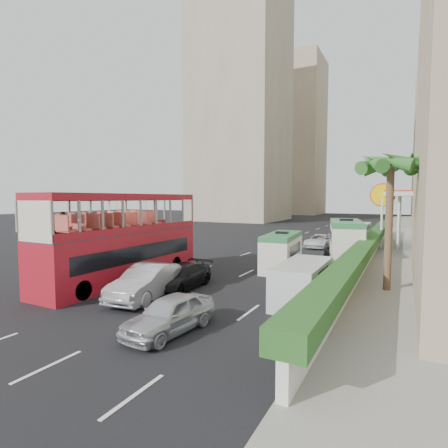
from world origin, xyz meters
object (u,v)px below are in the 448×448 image
Objects in this scene: panel_van_near at (303,282)px; minibus_near at (282,251)px; double_decker_bus at (124,237)px; car_black at (181,288)px; palm_tree at (389,227)px; shell_station at (423,220)px; panel_van_far at (358,233)px; car_silver_lane_a at (148,298)px; car_silver_lane_b at (170,332)px; van_asset at (319,247)px; minibus_far at (346,239)px.

minibus_near is at bearing 115.05° from panel_van_near.
double_decker_bus reaches higher than panel_van_near.
car_black is 11.10m from palm_tree.
palm_tree reaches higher than shell_station.
panel_van_far reaches higher than panel_van_near.
car_silver_lane_a is at bearing -157.91° from panel_van_near.
double_decker_bus is at bearing 141.47° from car_silver_lane_a.
double_decker_bus is 2.14× the size of panel_van_far.
car_silver_lane_b reaches higher than van_asset.
minibus_far is 1.32× the size of panel_van_far.
car_silver_lane_b is at bearing -36.52° from double_decker_bus.
car_silver_lane_b is at bearing -47.44° from car_silver_lane_a.
minibus_far is at bearing 90.09° from panel_van_near.
car_silver_lane_a is 0.95× the size of panel_van_far.
van_asset is 0.67× the size of minibus_far.
double_decker_bus is 10.55m from panel_van_near.
shell_station is at bearing 54.73° from minibus_near.
panel_van_near is at bearing -75.44° from van_asset.
minibus_near reaches higher than car_silver_lane_b.
palm_tree is at bearing -61.66° from van_asset.
minibus_far is 13.40m from panel_van_near.
car_silver_lane_a is at bearing -101.59° from panel_van_far.
shell_station is (16.00, 23.00, 0.22)m from double_decker_bus.
car_silver_lane_b is 19.49m from minibus_far.
car_silver_lane_a is at bearing 144.75° from car_silver_lane_b.
minibus_near is 7.64m from panel_van_near.
panel_van_far is (-0.40, 24.91, 0.10)m from panel_van_near.
shell_station is at bearing 57.39° from car_silver_lane_a.
van_asset is 0.57× the size of shell_station.
panel_van_near is (3.27, 5.78, 0.93)m from car_silver_lane_b.
panel_van_far is 6.67m from shell_station.
car_silver_lane_a is at bearing -124.11° from minibus_far.
van_asset is at bearing -156.27° from shell_station.
minibus_near reaches higher than car_black.
minibus_far is (3.17, -5.24, 1.51)m from van_asset.
car_black is at bearing -175.39° from panel_van_near.
minibus_near reaches higher than car_silver_lane_a.
car_silver_lane_b is at bearing -94.01° from panel_van_far.
palm_tree is (6.65, 9.29, 3.38)m from car_silver_lane_b.
shell_station is at bearing 83.40° from palm_tree.
double_decker_bus is 2.48× the size of car_black.
shell_station is at bearing -20.55° from panel_van_far.
panel_van_far is at bearing 70.28° from van_asset.
van_asset is (3.14, 19.17, 0.00)m from car_black.
double_decker_bus is at bearing 149.06° from car_silver_lane_b.
palm_tree is at bearing -78.65° from panel_van_far.
palm_tree is at bearing -82.37° from minibus_far.
double_decker_bus is at bearing -124.82° from shell_station.
minibus_far is 11.54m from panel_van_far.
shell_station reaches higher than panel_van_far.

